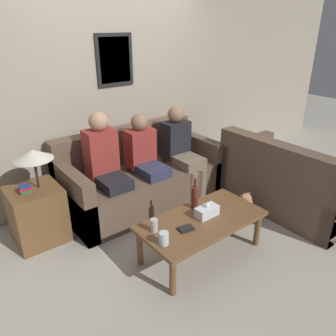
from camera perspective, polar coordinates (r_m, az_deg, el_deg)
The scene contains 15 objects.
ground_plane at distance 3.90m, azimuth -0.25°, elevation -8.75°, with size 16.00×16.00×0.00m, color #ADA899.
wall_back at distance 4.23m, azimuth -9.19°, elevation 12.74°, with size 9.00×0.08×2.60m.
couch_main at distance 4.14m, azimuth -4.93°, elevation -1.78°, with size 1.95×0.94×0.90m.
couch_side at distance 4.24m, azimuth 20.23°, elevation -2.61°, with size 0.94×1.55×0.90m.
coffee_table at distance 3.19m, azimuth 5.88°, elevation -9.54°, with size 1.22×0.62×0.41m.
side_table_with_lamp at distance 3.64m, azimuth -21.85°, elevation -6.70°, with size 0.50×0.50×1.00m.
wine_bottle at distance 3.27m, azimuth 4.68°, elevation -5.03°, with size 0.07×0.07×0.33m.
drinking_glass at distance 2.80m, azimuth -0.73°, elevation -12.17°, with size 0.08×0.08×0.11m.
book_stack at distance 3.00m, azimuth 3.13°, elevation -10.49°, with size 0.15×0.12×0.02m.
soda_can at distance 2.95m, azimuth -2.44°, elevation -9.95°, with size 0.07×0.07×0.12m.
tissue_box at distance 3.18m, azimuth 6.78°, elevation -7.47°, with size 0.23×0.12×0.15m.
person_left at distance 3.66m, azimuth -10.66°, elevation 0.55°, with size 0.34×0.60×1.25m.
person_middle at distance 3.90m, azimuth -3.82°, elevation 1.67°, with size 0.34×0.60×1.15m.
person_right at distance 4.15m, azimuth 2.37°, elevation 3.34°, with size 0.34×0.60×1.17m.
teddy_bear at distance 3.89m, azimuth 13.25°, elevation -6.92°, with size 0.22×0.22×0.35m.
Camera 1 is at (-2.00, -2.59, 2.12)m, focal length 35.00 mm.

